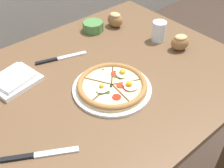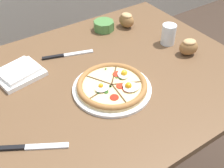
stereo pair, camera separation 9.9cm
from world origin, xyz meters
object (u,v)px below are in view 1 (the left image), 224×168
object	(u,v)px
knife_main	(61,58)
water_glass	(159,32)
bread_piece_near	(115,19)
knife_spare	(39,155)
pizza	(112,86)
ramekin_bowl	(93,26)
bread_piece_mid	(180,42)
napkin_folded	(14,80)
dining_table	(105,93)

from	to	relation	value
knife_main	water_glass	distance (m)	0.49
bread_piece_near	knife_spare	distance (m)	0.86
pizza	bread_piece_near	distance (m)	0.52
bread_piece_near	knife_main	bearing A→B (deg)	-170.15
bread_piece_near	knife_spare	size ratio (longest dim) A/B	0.45
bread_piece_near	knife_spare	bearing A→B (deg)	-147.07
bread_piece_near	water_glass	xyz separation A→B (m)	(0.07, -0.25, 0.00)
ramekin_bowl	bread_piece_mid	bearing A→B (deg)	-63.70
knife_main	knife_spare	world-z (taller)	same
pizza	knife_spare	bearing A→B (deg)	-167.08
ramekin_bowl	bread_piece_mid	distance (m)	0.45
pizza	bread_piece_mid	distance (m)	0.43
pizza	napkin_folded	bearing A→B (deg)	133.47
ramekin_bowl	bread_piece_near	distance (m)	0.12
bread_piece_mid	knife_main	world-z (taller)	bread_piece_mid
ramekin_bowl	napkin_folded	world-z (taller)	ramekin_bowl
water_glass	bread_piece_mid	bearing A→B (deg)	-83.99
ramekin_bowl	bread_piece_mid	xyz separation A→B (m)	(0.20, -0.41, 0.01)
napkin_folded	knife_main	xyz separation A→B (m)	(0.24, 0.02, -0.01)
knife_spare	water_glass	xyz separation A→B (m)	(0.80, 0.22, 0.04)
bread_piece_near	bread_piece_mid	xyz separation A→B (m)	(0.08, -0.37, -0.00)
ramekin_bowl	pizza	bearing A→B (deg)	-118.49
pizza	napkin_folded	size ratio (longest dim) A/B	1.51
pizza	bread_piece_mid	xyz separation A→B (m)	(0.43, 0.01, 0.02)
dining_table	napkin_folded	xyz separation A→B (m)	(-0.31, 0.20, 0.12)
pizza	bread_piece_near	world-z (taller)	bread_piece_near
dining_table	bread_piece_near	size ratio (longest dim) A/B	12.07
pizza	ramekin_bowl	size ratio (longest dim) A/B	2.87
ramekin_bowl	knife_spare	world-z (taller)	ramekin_bowl
napkin_folded	bread_piece_near	bearing A→B (deg)	8.29
knife_spare	dining_table	bearing A→B (deg)	53.43
knife_spare	napkin_folded	bearing A→B (deg)	105.19
pizza	ramekin_bowl	bearing A→B (deg)	61.51
ramekin_bowl	water_glass	world-z (taller)	water_glass
ramekin_bowl	napkin_folded	bearing A→B (deg)	-165.57
ramekin_bowl	water_glass	distance (m)	0.34
napkin_folded	knife_main	size ratio (longest dim) A/B	0.90
ramekin_bowl	water_glass	xyz separation A→B (m)	(0.19, -0.28, 0.02)
dining_table	bread_piece_mid	distance (m)	0.43
napkin_folded	water_glass	distance (m)	0.71
knife_main	water_glass	xyz separation A→B (m)	(0.46, -0.18, 0.04)
pizza	knife_spare	size ratio (longest dim) A/B	1.44
bread_piece_near	bread_piece_mid	bearing A→B (deg)	-77.20
napkin_folded	bread_piece_near	xyz separation A→B (m)	(0.62, 0.09, 0.02)
napkin_folded	bread_piece_mid	world-z (taller)	bread_piece_mid
bread_piece_mid	dining_table	bearing A→B (deg)	168.80
bread_piece_near	water_glass	size ratio (longest dim) A/B	0.99
bread_piece_mid	knife_spare	xyz separation A→B (m)	(-0.81, -0.10, -0.04)
knife_main	pizza	bearing A→B (deg)	-64.95
water_glass	bread_piece_near	bearing A→B (deg)	106.08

